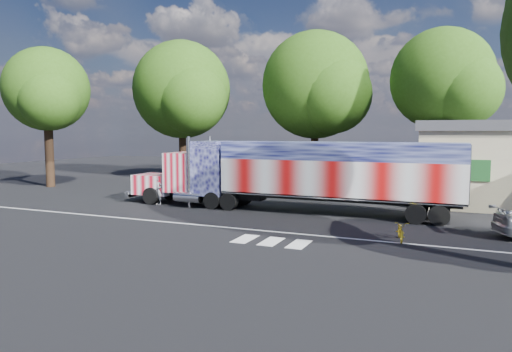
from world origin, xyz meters
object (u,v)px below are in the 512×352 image
at_px(tree_nw_a, 183,90).
at_px(tree_ne_a, 444,80).
at_px(bicycle, 401,231).
at_px(tree_n_mid, 317,86).
at_px(coach_bus, 270,167).
at_px(semi_truck, 294,173).
at_px(woman, 159,191).
at_px(tree_w_a, 47,90).

xyz_separation_m(tree_nw_a, tree_ne_a, (23.31, 0.48, 0.02)).
xyz_separation_m(bicycle, tree_n_mid, (-9.62, 21.46, 8.36)).
distance_m(coach_bus, tree_nw_a, 13.88).
height_order(coach_bus, tree_n_mid, tree_n_mid).
bearing_deg(semi_truck, bicycle, -38.56).
height_order(bicycle, tree_n_mid, tree_n_mid).
relative_size(semi_truck, bicycle, 12.47).
distance_m(tree_n_mid, tree_nw_a, 12.86).
height_order(semi_truck, tree_nw_a, tree_nw_a).
bearing_deg(woman, tree_ne_a, 63.65).
xyz_separation_m(semi_truck, tree_n_mid, (-3.29, 16.42, 6.58)).
distance_m(woman, tree_n_mid, 19.83).
bearing_deg(coach_bus, tree_n_mid, 78.86).
relative_size(semi_truck, coach_bus, 1.64).
relative_size(bicycle, tree_nw_a, 0.12).
xyz_separation_m(coach_bus, woman, (-3.73, -9.56, -0.95)).
height_order(semi_truck, tree_ne_a, tree_ne_a).
bearing_deg(tree_w_a, tree_n_mid, 34.18).
xyz_separation_m(bicycle, tree_ne_a, (1.13, 19.18, 8.18)).
bearing_deg(tree_n_mid, bicycle, -65.85).
xyz_separation_m(semi_truck, coach_bus, (-4.84, 8.57, -0.36)).
height_order(semi_truck, tree_n_mid, tree_n_mid).
xyz_separation_m(woman, tree_n_mid, (5.28, 17.41, 7.88)).
bearing_deg(woman, tree_nw_a, 136.74).
bearing_deg(tree_n_mid, tree_w_a, -145.82).
distance_m(semi_truck, tree_nw_a, 21.88).
bearing_deg(bicycle, semi_truck, 130.63).
distance_m(coach_bus, woman, 10.31).
distance_m(woman, tree_ne_a, 23.35).
relative_size(semi_truck, tree_w_a, 1.75).
bearing_deg(tree_w_a, bicycle, -16.48).
distance_m(semi_truck, coach_bus, 9.85).
xyz_separation_m(woman, tree_ne_a, (16.02, 15.13, 7.71)).
relative_size(tree_nw_a, tree_ne_a, 1.06).
height_order(woman, tree_n_mid, tree_n_mid).
bearing_deg(tree_w_a, tree_ne_a, 19.70).
bearing_deg(woman, coach_bus, 88.97).
xyz_separation_m(tree_n_mid, tree_nw_a, (-12.56, -2.76, -0.20)).
bearing_deg(semi_truck, woman, -173.39).
xyz_separation_m(tree_w_a, tree_nw_a, (6.53, 10.21, 0.60)).
xyz_separation_m(coach_bus, tree_w_a, (-17.55, -5.12, 6.14)).
height_order(woman, tree_w_a, tree_w_a).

